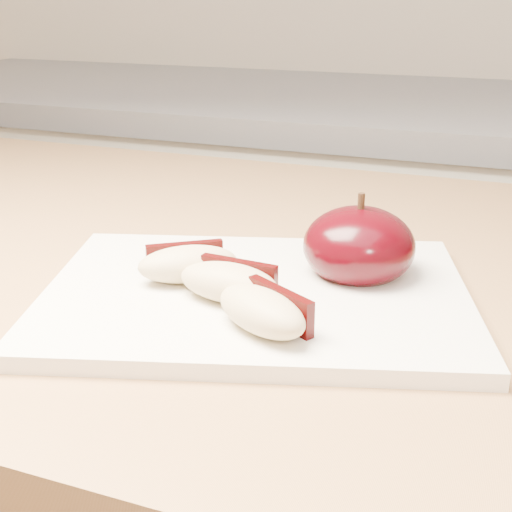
% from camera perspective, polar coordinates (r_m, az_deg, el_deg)
% --- Properties ---
extents(back_cabinet, '(2.40, 0.62, 0.94)m').
position_cam_1_polar(back_cabinet, '(1.40, 15.53, -7.45)').
color(back_cabinet, silver).
rests_on(back_cabinet, ground).
extents(cutting_board, '(0.36, 0.30, 0.01)m').
position_cam_1_polar(cutting_board, '(0.52, 0.00, -3.22)').
color(cutting_board, white).
rests_on(cutting_board, island_counter).
extents(apple_half, '(0.10, 0.10, 0.07)m').
position_cam_1_polar(apple_half, '(0.54, 8.23, 0.80)').
color(apple_half, black).
rests_on(apple_half, cutting_board).
extents(apple_wedge_a, '(0.08, 0.07, 0.03)m').
position_cam_1_polar(apple_wedge_a, '(0.53, -5.50, -0.58)').
color(apple_wedge_a, tan).
rests_on(apple_wedge_a, cutting_board).
extents(apple_wedge_b, '(0.08, 0.04, 0.03)m').
position_cam_1_polar(apple_wedge_b, '(0.49, -2.10, -2.08)').
color(apple_wedge_b, tan).
rests_on(apple_wedge_b, cutting_board).
extents(apple_wedge_c, '(0.08, 0.07, 0.03)m').
position_cam_1_polar(apple_wedge_c, '(0.45, 0.62, -4.38)').
color(apple_wedge_c, tan).
rests_on(apple_wedge_c, cutting_board).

